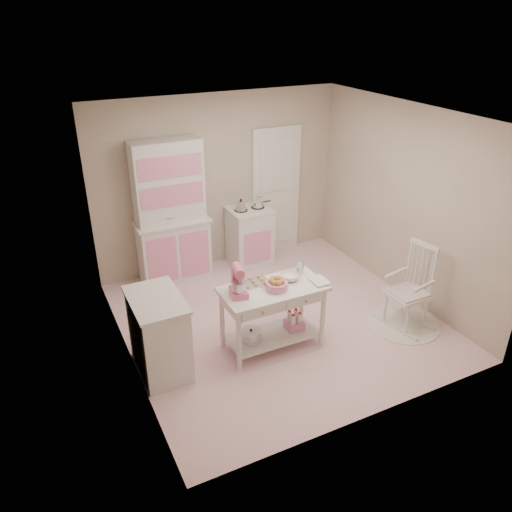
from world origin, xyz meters
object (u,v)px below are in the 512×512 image
(stove, at_px, (250,237))
(bread_basket, at_px, (277,286))
(base_cabinet, at_px, (159,335))
(work_table, at_px, (273,317))
(hutch, at_px, (171,213))
(rocking_chair, at_px, (409,287))
(stand_mixer, at_px, (238,282))

(stove, distance_m, bread_basket, 2.24)
(bread_basket, bearing_deg, base_cabinet, 170.91)
(base_cabinet, height_order, work_table, base_cabinet)
(base_cabinet, height_order, bread_basket, base_cabinet)
(hutch, distance_m, stove, 1.33)
(base_cabinet, distance_m, rocking_chair, 3.07)
(stand_mixer, distance_m, bread_basket, 0.46)
(rocking_chair, relative_size, work_table, 0.92)
(work_table, relative_size, stand_mixer, 3.53)
(stove, distance_m, base_cabinet, 2.74)
(bread_basket, bearing_deg, stove, 72.58)
(work_table, distance_m, bread_basket, 0.45)
(stand_mixer, height_order, bread_basket, stand_mixer)
(work_table, height_order, stand_mixer, stand_mixer)
(rocking_chair, height_order, bread_basket, rocking_chair)
(hutch, bearing_deg, work_table, -76.10)
(base_cabinet, distance_m, bread_basket, 1.40)
(hutch, relative_size, base_cabinet, 2.26)
(base_cabinet, relative_size, rocking_chair, 0.84)
(hutch, bearing_deg, base_cabinet, -112.16)
(hutch, distance_m, base_cabinet, 2.17)
(base_cabinet, relative_size, stand_mixer, 2.71)
(hutch, relative_size, rocking_chair, 1.89)
(stove, xyz_separation_m, bread_basket, (-0.66, -2.10, 0.39))
(stove, bearing_deg, hutch, 177.61)
(rocking_chair, distance_m, work_table, 1.76)
(stove, relative_size, bread_basket, 3.68)
(stove, height_order, rocking_chair, rocking_chair)
(rocking_chair, height_order, work_table, rocking_chair)
(work_table, bearing_deg, rocking_chair, -11.50)
(rocking_chair, relative_size, stand_mixer, 3.24)
(stove, distance_m, rocking_chair, 2.62)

